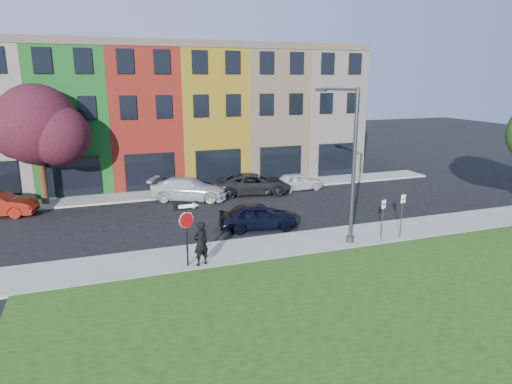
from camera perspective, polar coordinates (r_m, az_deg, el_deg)
name	(u,v)px	position (r m, az deg, el deg)	size (l,w,h in m)	color
ground	(317,270)	(19.90, 7.69, -9.58)	(120.00, 120.00, 0.00)	black
sidewalk_near	(326,240)	(23.21, 8.72, -5.94)	(40.00, 3.00, 0.12)	gray
sidewalk_far	(182,193)	(32.58, -9.24, -0.09)	(40.00, 2.40, 0.12)	gray
rowhouse_block	(171,115)	(37.90, -10.53, 9.40)	(30.00, 10.12, 10.00)	beige
stop_sign	(186,221)	(19.32, -8.71, -3.58)	(1.05, 0.10, 2.83)	black
man	(201,243)	(19.68, -6.91, -6.39)	(0.82, 0.67, 1.95)	black
sedan_near	(258,216)	(24.52, 0.25, -3.05)	(4.41, 2.30, 1.43)	black
parked_car_silver	(189,189)	(30.71, -8.41, 0.39)	(5.55, 4.02, 1.49)	#B7B6BC
parked_car_dark	(254,184)	(31.95, -0.25, 1.04)	(5.55, 3.30, 1.45)	black
parked_car_white	(297,181)	(33.20, 5.21, 1.33)	(3.80, 1.70, 1.27)	silver
street_lamp	(350,166)	(22.11, 11.66, 3.15)	(1.28, 2.42, 7.41)	#47494C
parking_sign_a	(383,214)	(23.14, 15.58, -2.68)	(0.30, 0.16, 2.16)	#47494C
parking_sign_b	(402,210)	(23.76, 17.80, -2.14)	(0.32, 0.12, 2.36)	#47494C
tree_purple	(39,127)	(31.38, -25.53, 7.39)	(5.96, 5.21, 7.51)	black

